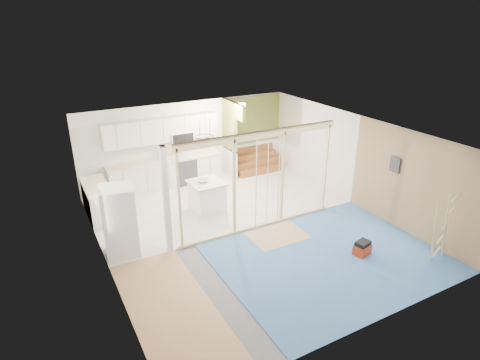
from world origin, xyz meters
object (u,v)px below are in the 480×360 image
toolbox (362,248)px  ladder (442,227)px  fridge (120,221)px  island (207,197)px

toolbox → ladder: size_ratio=0.26×
fridge → ladder: bearing=-21.4°
fridge → toolbox: size_ratio=3.94×
island → toolbox: 4.35m
ladder → toolbox: bearing=129.1°
toolbox → island: bearing=107.8°
toolbox → ladder: 1.74m
toolbox → ladder: bearing=-49.8°
fridge → ladder: (6.08, -3.65, 0.01)m
toolbox → ladder: (1.28, -0.96, 0.68)m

